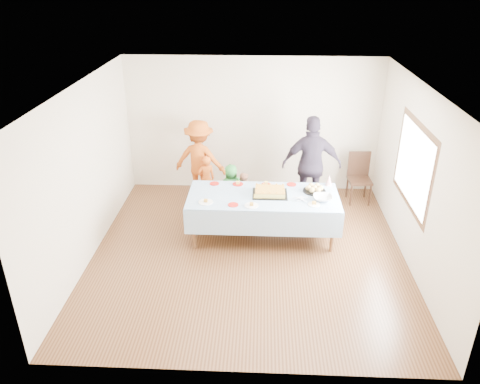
% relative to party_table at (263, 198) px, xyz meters
% --- Properties ---
extents(ground, '(5.00, 5.00, 0.00)m').
position_rel_party_table_xyz_m(ground, '(-0.23, -0.52, -0.72)').
color(ground, '#432713').
rests_on(ground, ground).
extents(room_walls, '(5.04, 5.04, 2.72)m').
position_rel_party_table_xyz_m(room_walls, '(-0.17, -0.51, 1.05)').
color(room_walls, beige).
rests_on(room_walls, ground).
extents(party_table, '(2.50, 1.10, 0.78)m').
position_rel_party_table_xyz_m(party_table, '(0.00, 0.00, 0.00)').
color(party_table, '#53341C').
rests_on(party_table, ground).
extents(birthday_cake, '(0.57, 0.44, 0.10)m').
position_rel_party_table_xyz_m(birthday_cake, '(0.11, 0.05, 0.10)').
color(birthday_cake, black).
rests_on(birthday_cake, party_table).
extents(rolls_tray, '(0.38, 0.38, 0.11)m').
position_rel_party_table_xyz_m(rolls_tray, '(0.86, 0.19, 0.10)').
color(rolls_tray, black).
rests_on(rolls_tray, party_table).
extents(punch_bowl, '(0.31, 0.31, 0.08)m').
position_rel_party_table_xyz_m(punch_bowl, '(0.96, -0.12, 0.09)').
color(punch_bowl, silver).
rests_on(punch_bowl, party_table).
extents(party_hat, '(0.11, 0.11, 0.19)m').
position_rel_party_table_xyz_m(party_hat, '(1.13, 0.46, 0.15)').
color(party_hat, white).
rests_on(party_hat, party_table).
extents(fork_pile, '(0.24, 0.18, 0.07)m').
position_rel_party_table_xyz_m(fork_pile, '(0.59, -0.15, 0.09)').
color(fork_pile, white).
rests_on(fork_pile, party_table).
extents(plate_red_far_a, '(0.17, 0.17, 0.01)m').
position_rel_party_table_xyz_m(plate_red_far_a, '(-0.85, 0.42, 0.06)').
color(plate_red_far_a, red).
rests_on(plate_red_far_a, party_table).
extents(plate_red_far_b, '(0.19, 0.19, 0.01)m').
position_rel_party_table_xyz_m(plate_red_far_b, '(-0.45, 0.42, 0.06)').
color(plate_red_far_b, red).
rests_on(plate_red_far_b, party_table).
extents(plate_red_far_c, '(0.16, 0.16, 0.01)m').
position_rel_party_table_xyz_m(plate_red_far_c, '(0.05, 0.43, 0.06)').
color(plate_red_far_c, red).
rests_on(plate_red_far_c, party_table).
extents(plate_red_far_d, '(0.17, 0.17, 0.01)m').
position_rel_party_table_xyz_m(plate_red_far_d, '(0.49, 0.45, 0.06)').
color(plate_red_far_d, red).
rests_on(plate_red_far_d, party_table).
extents(plate_red_near, '(0.17, 0.17, 0.01)m').
position_rel_party_table_xyz_m(plate_red_near, '(-0.48, -0.37, 0.06)').
color(plate_red_near, red).
rests_on(plate_red_near, party_table).
extents(plate_white_left, '(0.23, 0.23, 0.01)m').
position_rel_party_table_xyz_m(plate_white_left, '(-0.92, -0.29, 0.06)').
color(plate_white_left, white).
rests_on(plate_white_left, party_table).
extents(plate_white_mid, '(0.22, 0.22, 0.01)m').
position_rel_party_table_xyz_m(plate_white_mid, '(-0.19, -0.38, 0.06)').
color(plate_white_mid, white).
rests_on(plate_white_mid, party_table).
extents(plate_white_right, '(0.19, 0.19, 0.01)m').
position_rel_party_table_xyz_m(plate_white_right, '(0.81, -0.29, 0.06)').
color(plate_white_right, white).
rests_on(plate_white_right, party_table).
extents(dining_chair, '(0.45, 0.45, 0.98)m').
position_rel_party_table_xyz_m(dining_chair, '(1.87, 1.49, -0.18)').
color(dining_chair, black).
rests_on(dining_chair, ground).
extents(toddler_left, '(0.41, 0.35, 0.96)m').
position_rel_party_table_xyz_m(toddler_left, '(-1.10, 1.26, -0.24)').
color(toddler_left, '#D1581A').
rests_on(toddler_left, ground).
extents(toddler_mid, '(0.53, 0.44, 0.92)m').
position_rel_party_table_xyz_m(toddler_mid, '(-0.60, 0.93, -0.26)').
color(toddler_mid, '#27772F').
rests_on(toddler_mid, ground).
extents(toddler_right, '(0.40, 0.31, 0.82)m').
position_rel_party_table_xyz_m(toddler_right, '(-0.38, 0.82, -0.32)').
color(toddler_right, '#B27553').
rests_on(toddler_right, ground).
extents(adult_left, '(1.11, 0.76, 1.58)m').
position_rel_party_table_xyz_m(adult_left, '(-1.25, 1.52, 0.06)').
color(adult_left, '#B44F16').
rests_on(adult_left, ground).
extents(adult_right, '(1.08, 0.45, 1.85)m').
position_rel_party_table_xyz_m(adult_right, '(0.88, 1.01, 0.20)').
color(adult_right, '#2C2533').
rests_on(adult_right, ground).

